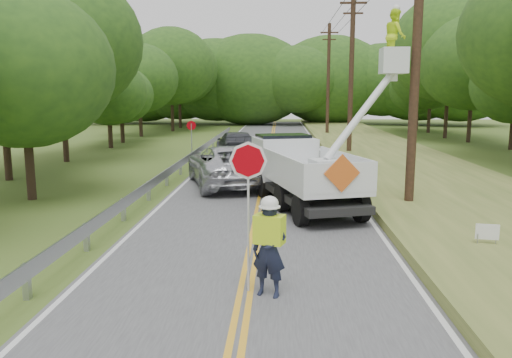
{
  "coord_description": "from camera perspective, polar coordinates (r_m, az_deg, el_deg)",
  "views": [
    {
      "loc": [
        0.65,
        -7.88,
        3.85
      ],
      "look_at": [
        0.0,
        6.0,
        1.5
      ],
      "focal_mm": 35.59,
      "sensor_mm": 36.0,
      "label": 1
    }
  ],
  "objects": [
    {
      "name": "treeline_horizon",
      "position": [
        64.33,
        2.28,
        11.06
      ],
      "size": [
        55.69,
        14.3,
        11.22
      ],
      "color": "#25481A",
      "rests_on": "ground"
    },
    {
      "name": "ground",
      "position": [
        8.79,
        -1.9,
        -16.37
      ],
      "size": [
        140.0,
        140.0,
        0.0
      ],
      "primitive_type": "plane",
      "color": "#456224",
      "rests_on": "ground"
    },
    {
      "name": "bucket_truck",
      "position": [
        18.08,
        5.34,
        2.06
      ],
      "size": [
        5.16,
        6.88,
        6.47
      ],
      "color": "black",
      "rests_on": "road"
    },
    {
      "name": "stop_sign_permanent",
      "position": [
        27.42,
        -7.26,
        4.8
      ],
      "size": [
        0.51,
        0.11,
        2.42
      ],
      "color": "#9B9EA3",
      "rests_on": "ground"
    },
    {
      "name": "treeline_left",
      "position": [
        39.04,
        -14.78,
        12.23
      ],
      "size": [
        10.81,
        54.5,
        10.7
      ],
      "color": "#332319",
      "rests_on": "ground"
    },
    {
      "name": "guardrail",
      "position": [
        23.49,
        -8.82,
        1.42
      ],
      "size": [
        0.18,
        48.0,
        0.77
      ],
      "color": "#9B9EA3",
      "rests_on": "ground"
    },
    {
      "name": "flagger",
      "position": [
        9.65,
        1.44,
        -7.16
      ],
      "size": [
        1.15,
        0.62,
        2.94
      ],
      "color": "#191E33",
      "rests_on": "road"
    },
    {
      "name": "yard_sign",
      "position": [
        13.35,
        24.55,
        -5.55
      ],
      "size": [
        0.53,
        0.12,
        0.78
      ],
      "color": "white",
      "rests_on": "ground"
    },
    {
      "name": "road",
      "position": [
        22.22,
        0.96,
        -0.35
      ],
      "size": [
        7.2,
        96.0,
        0.03
      ],
      "color": "#4A4A4C",
      "rests_on": "ground"
    },
    {
      "name": "suv_silver",
      "position": [
        21.35,
        -3.29,
        1.53
      ],
      "size": [
        4.36,
        6.59,
        1.68
      ],
      "primitive_type": "imported",
      "rotation": [
        0.0,
        0.0,
        3.42
      ],
      "color": "silver",
      "rests_on": "road"
    },
    {
      "name": "tall_grass_verge",
      "position": [
        23.11,
        18.85,
        -0.13
      ],
      "size": [
        7.0,
        96.0,
        0.3
      ],
      "primitive_type": "cube",
      "color": "#4F622B",
      "rests_on": "ground"
    },
    {
      "name": "suv_darkgrey",
      "position": [
        30.43,
        -2.21,
        3.86
      ],
      "size": [
        3.11,
        5.75,
        1.58
      ],
      "primitive_type": "imported",
      "rotation": [
        0.0,
        0.0,
        3.31
      ],
      "color": "#373A40",
      "rests_on": "road"
    },
    {
      "name": "utility_poles",
      "position": [
        25.31,
        12.88,
        12.58
      ],
      "size": [
        1.6,
        43.3,
        10.0
      ],
      "color": "black",
      "rests_on": "ground"
    }
  ]
}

